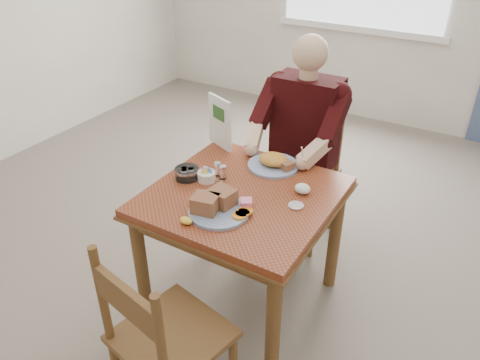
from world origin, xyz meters
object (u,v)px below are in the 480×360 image
Objects in this scene: chair_far at (303,171)px; near_plate at (218,205)px; table at (243,210)px; diner at (301,131)px; chair_near at (163,340)px; far_plate at (274,162)px.

near_plate is at bearing -91.00° from chair_far.
table is 0.73m from diner.
near_plate is at bearing 99.27° from chair_near.
near_plate is 0.53m from far_plate.
diner is (-0.08, 1.48, 0.33)m from chair_near.
chair_near is 2.56× the size of far_plate.
far_plate reaches higher than table.
far_plate is (0.03, 0.52, -0.01)m from near_plate.
near_plate is at bearing -91.10° from diner.
near_plate is (-0.09, 0.57, 0.31)m from chair_near.
chair_far reaches higher than table.
chair_near is 3.00× the size of near_plate.
table is 2.48× the size of far_plate.
chair_near reaches higher than far_plate.
near_plate reaches higher than far_plate.
far_plate is at bearing 93.06° from chair_near.
chair_near is 0.69× the size of diner.
table is 0.97× the size of chair_near.
chair_far reaches higher than far_plate.
chair_far is 0.34m from diner.
chair_far is 0.57m from far_plate.
chair_near is 0.65m from near_plate.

